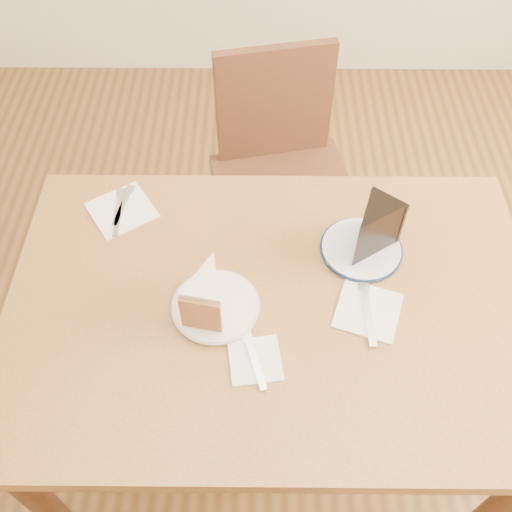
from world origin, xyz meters
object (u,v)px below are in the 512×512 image
Objects in this scene: table at (272,324)px; plate_navy at (361,249)px; chair_far at (282,178)px; carrot_cake at (208,290)px; plate_cream at (216,306)px; chocolate_cake at (370,233)px.

plate_navy is at bearing 34.92° from table.
carrot_cake is (-0.18, -0.66, 0.31)m from chair_far.
plate_cream is (-0.13, -0.02, 0.10)m from table.
plate_navy is (0.34, 0.16, 0.00)m from plate_cream.
table is 10.12× the size of carrot_cake.
plate_cream is at bearing -13.15° from carrot_cake.
plate_cream is at bearing 63.78° from chair_far.
table is at bearing -145.08° from plate_navy.
chair_far reaches higher than chocolate_cake.
plate_cream is at bearing -154.12° from plate_navy.
plate_navy is 1.46× the size of chocolate_cake.
table is 6.40× the size of plate_navy.
table is at bearing 7.50° from plate_cream.
chair_far reaches higher than plate_cream.
chocolate_cake is (0.36, 0.15, 0.01)m from carrot_cake.
table is at bearing 70.50° from chocolate_cake.
table is 0.67m from chair_far.
plate_navy is 0.39m from carrot_cake.
chocolate_cake is at bearing -30.11° from plate_navy.
table is 0.31m from chocolate_cake.
carrot_cake reaches higher than table.
chair_far is at bearing 75.71° from plate_cream.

